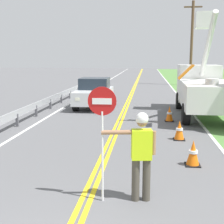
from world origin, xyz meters
The scene contains 13 objects.
centerline_yellow_left centered at (-0.09, 20.00, 0.01)m, with size 0.11×110.00×0.01m, color yellow.
centerline_yellow_right centered at (0.09, 20.00, 0.01)m, with size 0.11×110.00×0.01m, color yellow.
edge_line_right centered at (3.60, 20.00, 0.01)m, with size 0.12×110.00×0.01m, color silver.
edge_line_left centered at (-3.60, 20.00, 0.01)m, with size 0.12×110.00×0.01m, color silver.
flagger_worker centered at (1.10, 3.11, 1.05)m, with size 1.08×0.30×1.83m.
stop_sign_paddle centered at (0.34, 3.00, 1.71)m, with size 0.56×0.04×2.33m.
utility_bucket_truck centered at (4.01, 13.15, 1.40)m, with size 2.84×6.87×5.14m.
oncoming_sedan_nearest centered at (-1.83, 14.84, 0.83)m, with size 1.95×4.12×1.70m.
utility_pole_mid centered at (5.67, 30.31, 4.41)m, with size 1.80×0.28×8.46m.
traffic_cone_lead centered at (2.47, 5.35, 0.34)m, with size 0.40×0.40×0.70m.
traffic_cone_mid centered at (2.37, 8.01, 0.34)m, with size 0.40×0.40×0.70m.
traffic_cone_tail centered at (2.25, 11.23, 0.34)m, with size 0.40×0.40×0.70m.
guardrail_left_shoulder centered at (-4.20, 15.11, 0.52)m, with size 0.10×32.00×0.71m.
Camera 1 is at (1.19, -2.87, 2.89)m, focal length 49.85 mm.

